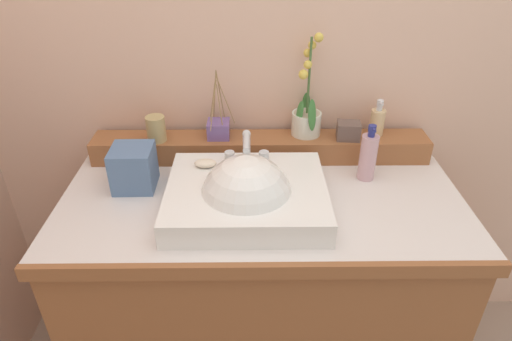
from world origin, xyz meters
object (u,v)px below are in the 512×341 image
at_px(sink_basin, 247,198).
at_px(lotion_bottle, 368,156).
at_px(tumbler_cup, 156,129).
at_px(trinket_box, 348,131).
at_px(tissue_box, 134,168).
at_px(soap_bar, 205,163).
at_px(potted_plant, 307,115).
at_px(reed_diffuser, 219,128).
at_px(soap_dispenser, 377,121).

height_order(sink_basin, lotion_bottle, lotion_bottle).
bearing_deg(tumbler_cup, trinket_box, 0.55).
bearing_deg(lotion_bottle, sink_basin, -156.86).
height_order(trinket_box, tissue_box, trinket_box).
xyz_separation_m(sink_basin, lotion_bottle, (0.40, 0.17, 0.05)).
height_order(soap_bar, potted_plant, potted_plant).
bearing_deg(reed_diffuser, soap_dispenser, 1.33).
bearing_deg(reed_diffuser, potted_plant, 3.38).
relative_size(soap_bar, tissue_box, 0.51).
bearing_deg(tumbler_cup, soap_dispenser, 2.91).
height_order(reed_diffuser, trinket_box, reed_diffuser).
height_order(soap_dispenser, tissue_box, soap_dispenser).
bearing_deg(reed_diffuser, tumbler_cup, -172.95).
bearing_deg(tissue_box, potted_plant, 19.95).
relative_size(soap_bar, soap_dispenser, 0.54).
bearing_deg(potted_plant, soap_bar, -147.73).
relative_size(tumbler_cup, reed_diffuser, 0.37).
height_order(reed_diffuser, lotion_bottle, reed_diffuser).
distance_m(sink_basin, lotion_bottle, 0.43).
relative_size(sink_basin, reed_diffuser, 1.95).
bearing_deg(reed_diffuser, sink_basin, -72.51).
xyz_separation_m(soap_dispenser, trinket_box, (-0.11, -0.03, -0.02)).
bearing_deg(sink_basin, soap_bar, 137.26).
height_order(sink_basin, soap_bar, sink_basin).
height_order(soap_bar, trinket_box, trinket_box).
distance_m(potted_plant, trinket_box, 0.16).
relative_size(potted_plant, lotion_bottle, 1.85).
relative_size(lotion_bottle, tissue_box, 1.40).
xyz_separation_m(sink_basin, soap_bar, (-0.13, 0.12, 0.05)).
distance_m(sink_basin, soap_bar, 0.19).
height_order(tumbler_cup, trinket_box, tumbler_cup).
bearing_deg(lotion_bottle, trinket_box, 108.82).
distance_m(soap_bar, soap_dispenser, 0.63).
relative_size(sink_basin, potted_plant, 1.32).
bearing_deg(potted_plant, lotion_bottle, -41.35).
xyz_separation_m(soap_dispenser, lotion_bottle, (-0.06, -0.16, -0.05)).
bearing_deg(soap_bar, reed_diffuser, 81.09).
relative_size(soap_bar, reed_diffuser, 0.29).
height_order(potted_plant, soap_dispenser, potted_plant).
bearing_deg(soap_bar, sink_basin, -42.74).
xyz_separation_m(soap_bar, tissue_box, (-0.23, 0.01, -0.02)).
distance_m(sink_basin, potted_plant, 0.41).
height_order(sink_basin, tumbler_cup, sink_basin).
relative_size(sink_basin, soap_bar, 6.78).
height_order(soap_bar, lotion_bottle, lotion_bottle).
bearing_deg(trinket_box, reed_diffuser, -176.61).
distance_m(soap_bar, tissue_box, 0.23).
height_order(soap_dispenser, tumbler_cup, soap_dispenser).
distance_m(reed_diffuser, tissue_box, 0.33).
height_order(sink_basin, tissue_box, sink_basin).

